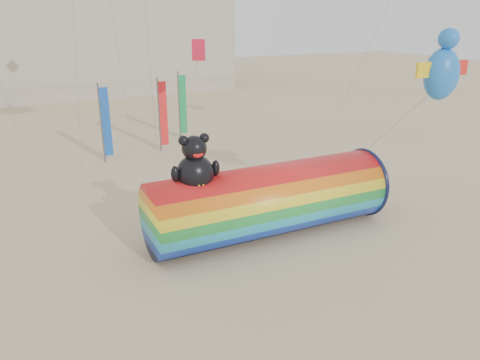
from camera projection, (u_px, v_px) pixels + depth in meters
name	position (u px, v px, depth m)	size (l,w,h in m)	color
ground	(245.00, 245.00, 19.93)	(160.00, 160.00, 0.00)	#CCB58C
windsock_assembly	(269.00, 198.00, 20.53)	(10.88, 3.31, 5.01)	red
kite_handler	(311.00, 180.00, 25.30)	(0.58, 0.38, 1.59)	#5A5D62
fabric_bundle	(330.00, 200.00, 24.26)	(2.62, 1.35, 0.41)	#3E0B0E
festival_banners	(152.00, 113.00, 33.04)	(7.18, 3.71, 5.20)	#59595E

